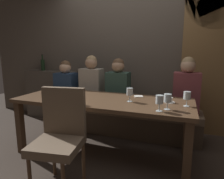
{
  "coord_description": "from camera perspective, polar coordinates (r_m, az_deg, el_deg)",
  "views": [
    {
      "loc": [
        0.94,
        -2.24,
        1.33
      ],
      "look_at": [
        0.08,
        0.14,
        0.84
      ],
      "focal_mm": 31.55,
      "sensor_mm": 36.0,
      "label": 1
    }
  ],
  "objects": [
    {
      "name": "ground",
      "position": [
        2.76,
        -2.61,
        -17.77
      ],
      "size": [
        9.0,
        9.0,
        0.0
      ],
      "primitive_type": "plane",
      "color": "#382D26"
    },
    {
      "name": "wine_glass_center_front",
      "position": [
        2.08,
        15.81,
        -2.63
      ],
      "size": [
        0.08,
        0.08,
        0.16
      ],
      "color": "silver",
      "rests_on": "dining_table"
    },
    {
      "name": "wine_glass_near_left",
      "position": [
        2.34,
        5.16,
        -0.72
      ],
      "size": [
        0.08,
        0.08,
        0.16
      ],
      "color": "silver",
      "rests_on": "dining_table"
    },
    {
      "name": "wine_glass_center_back",
      "position": [
        2.01,
        13.6,
        -3.06
      ],
      "size": [
        0.08,
        0.08,
        0.16
      ],
      "color": "silver",
      "rests_on": "dining_table"
    },
    {
      "name": "diner_near_end",
      "position": [
        2.98,
        20.8,
        0.66
      ],
      "size": [
        0.36,
        0.24,
        0.81
      ],
      "color": "brown",
      "rests_on": "banquette_bench"
    },
    {
      "name": "back_wall_tiled",
      "position": [
        3.59,
        4.88,
        13.64
      ],
      "size": [
        6.0,
        0.12,
        3.0
      ],
      "primitive_type": "cube",
      "color": "brown",
      "rests_on": "ground"
    },
    {
      "name": "folded_napkin",
      "position": [
        2.64,
        7.72,
        -1.95
      ],
      "size": [
        0.14,
        0.13,
        0.01
      ],
      "primitive_type": "cube",
      "rotation": [
        0.0,
        0.0,
        0.38
      ],
      "color": "silver",
      "rests_on": "dining_table"
    },
    {
      "name": "espresso_cup",
      "position": [
        2.39,
        16.44,
        -3.09
      ],
      "size": [
        0.12,
        0.12,
        0.06
      ],
      "color": "white",
      "rests_on": "dining_table"
    },
    {
      "name": "diner_redhead",
      "position": [
        3.56,
        -13.2,
        2.01
      ],
      "size": [
        0.36,
        0.24,
        0.73
      ],
      "color": "navy",
      "rests_on": "banquette_bench"
    },
    {
      "name": "arched_door",
      "position": [
        3.41,
        27.34,
        10.37
      ],
      "size": [
        0.9,
        0.05,
        2.55
      ],
      "color": "olive",
      "rests_on": "ground"
    },
    {
      "name": "diner_far_end",
      "position": [
        3.14,
        1.75,
        1.56
      ],
      "size": [
        0.36,
        0.24,
        0.78
      ],
      "color": "#2D473D",
      "rests_on": "banquette_bench"
    },
    {
      "name": "dining_table",
      "position": [
        2.52,
        -2.74,
        -4.63
      ],
      "size": [
        2.2,
        0.84,
        0.74
      ],
      "color": "#493422",
      "rests_on": "ground"
    },
    {
      "name": "wine_glass_end_left",
      "position": [
        2.27,
        -10.7,
        -1.33
      ],
      "size": [
        0.08,
        0.08,
        0.16
      ],
      "color": "silver",
      "rests_on": "dining_table"
    },
    {
      "name": "chair_near_side",
      "position": [
        2.02,
        -14.83,
        -11.84
      ],
      "size": [
        0.5,
        0.5,
        0.98
      ],
      "color": "brown",
      "rests_on": "ground"
    },
    {
      "name": "wine_glass_far_left",
      "position": [
        2.39,
        -13.3,
        -0.72
      ],
      "size": [
        0.08,
        0.08,
        0.16
      ],
      "color": "silver",
      "rests_on": "dining_table"
    },
    {
      "name": "back_counter",
      "position": [
        4.2,
        -16.91,
        -1.26
      ],
      "size": [
        1.1,
        0.28,
        0.95
      ],
      "primitive_type": "cube",
      "color": "#494138",
      "rests_on": "ground"
    },
    {
      "name": "diner_bearded",
      "position": [
        3.33,
        -5.95,
        2.39
      ],
      "size": [
        0.36,
        0.24,
        0.82
      ],
      "color": "#9E9384",
      "rests_on": "banquette_bench"
    },
    {
      "name": "fork_on_table",
      "position": [
        2.71,
        -9.52,
        -1.66
      ],
      "size": [
        0.04,
        0.17,
        0.01
      ],
      "primitive_type": "cube",
      "rotation": [
        0.0,
        0.0,
        -0.11
      ],
      "color": "silver",
      "rests_on": "dining_table"
    },
    {
      "name": "banquette_bench",
      "position": [
        3.27,
        2.11,
        -8.7
      ],
      "size": [
        2.5,
        0.44,
        0.45
      ],
      "color": "#4A3C2E",
      "rests_on": "ground"
    },
    {
      "name": "wine_bottle_dark_red",
      "position": [
        4.24,
        -19.41,
        6.83
      ],
      "size": [
        0.08,
        0.08,
        0.33
      ],
      "color": "black",
      "rests_on": "back_counter"
    },
    {
      "name": "wine_glass_far_right",
      "position": [
        2.28,
        20.95,
        -1.73
      ],
      "size": [
        0.08,
        0.08,
        0.16
      ],
      "color": "silver",
      "rests_on": "dining_table"
    }
  ]
}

